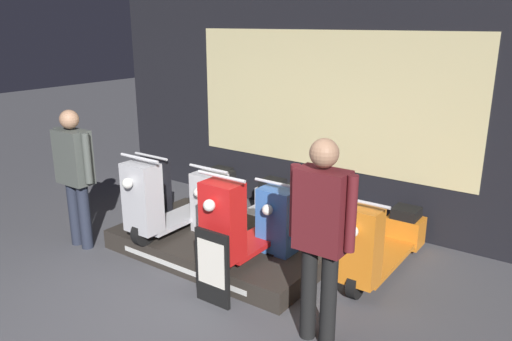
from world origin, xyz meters
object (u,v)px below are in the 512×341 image
at_px(scooter_backrow_2, 303,222).
at_px(scooter_backrow_0, 184,191).
at_px(scooter_backrow_3, 380,242).
at_px(person_left_browsing, 75,169).
at_px(scooter_display_left, 179,199).
at_px(scooter_display_right, 256,220).
at_px(scooter_backrow_1, 239,206).
at_px(price_sign_board, 212,268).
at_px(person_right_browsing, 321,228).

bearing_deg(scooter_backrow_2, scooter_backrow_0, 180.00).
height_order(scooter_backrow_3, person_left_browsing, person_left_browsing).
xyz_separation_m(scooter_display_left, scooter_display_right, (1.07, 0.00, 0.00)).
bearing_deg(scooter_backrow_1, scooter_backrow_3, 0.00).
xyz_separation_m(scooter_backrow_1, price_sign_board, (0.78, -1.42, 0.01)).
relative_size(scooter_backrow_0, person_left_browsing, 1.06).
bearing_deg(scooter_display_left, scooter_backrow_1, 62.91).
distance_m(person_right_browsing, price_sign_board, 1.21).
bearing_deg(scooter_backrow_2, scooter_backrow_1, 180.00).
height_order(scooter_backrow_2, person_right_browsing, person_right_browsing).
xyz_separation_m(scooter_backrow_1, scooter_backrow_2, (0.90, 0.00, 0.00)).
relative_size(scooter_backrow_0, price_sign_board, 2.33).
relative_size(scooter_backrow_0, person_right_browsing, 0.99).
distance_m(scooter_display_left, person_left_browsing, 1.20).
height_order(person_left_browsing, price_sign_board, person_left_browsing).
bearing_deg(person_left_browsing, person_right_browsing, 0.00).
distance_m(scooter_backrow_1, scooter_backrow_2, 0.90).
bearing_deg(scooter_display_left, person_right_browsing, -17.42).
bearing_deg(person_left_browsing, scooter_backrow_1, 46.91).
relative_size(scooter_display_left, scooter_display_right, 1.00).
distance_m(scooter_display_left, scooter_backrow_1, 0.78).
height_order(scooter_display_right, scooter_backrow_2, scooter_display_right).
relative_size(scooter_backrow_1, price_sign_board, 2.33).
distance_m(scooter_backrow_2, scooter_backrow_3, 0.90).
xyz_separation_m(scooter_display_right, scooter_backrow_1, (-0.73, 0.67, -0.22)).
bearing_deg(scooter_backrow_3, scooter_display_right, -148.04).
height_order(scooter_backrow_3, price_sign_board, scooter_backrow_3).
height_order(scooter_display_left, scooter_backrow_0, scooter_display_left).
height_order(scooter_backrow_2, person_left_browsing, person_left_browsing).
height_order(scooter_backrow_0, scooter_backrow_2, same).
xyz_separation_m(person_right_browsing, price_sign_board, (-1.04, -0.07, -0.62)).
xyz_separation_m(scooter_backrow_1, scooter_backrow_3, (1.80, 0.00, 0.00)).
height_order(scooter_backrow_0, person_left_browsing, person_left_browsing).
bearing_deg(scooter_backrow_1, price_sign_board, -61.16).
bearing_deg(scooter_display_right, scooter_backrow_0, 157.78).
distance_m(scooter_display_left, scooter_display_right, 1.07).
height_order(scooter_display_left, scooter_backrow_2, scooter_display_left).
relative_size(scooter_backrow_0, scooter_backrow_1, 1.00).
distance_m(scooter_display_left, scooter_backrow_2, 1.43).
bearing_deg(scooter_backrow_1, scooter_backrow_2, 0.00).
xyz_separation_m(scooter_backrow_3, person_left_browsing, (-3.06, -1.35, 0.57)).
xyz_separation_m(scooter_display_right, scooter_backrow_0, (-1.63, 0.67, -0.22)).
bearing_deg(person_right_browsing, scooter_backrow_0, 153.70).
bearing_deg(scooter_backrow_0, scooter_display_right, -22.22).
bearing_deg(scooter_backrow_1, person_left_browsing, -133.09).
height_order(scooter_display_left, scooter_display_right, same).
bearing_deg(scooter_backrow_1, person_right_browsing, -36.44).
height_order(scooter_display_left, scooter_backrow_3, scooter_display_left).
bearing_deg(scooter_backrow_0, scooter_backrow_2, 0.00).
relative_size(scooter_backrow_1, person_left_browsing, 1.06).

